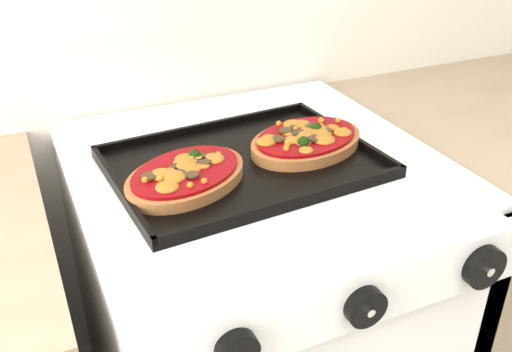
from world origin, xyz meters
name	(u,v)px	position (x,y,z in m)	size (l,w,h in m)	color
control_panel	(357,297)	(0.04, 1.39, 0.85)	(0.60, 0.02, 0.09)	white
knob_left	(237,350)	(-0.13, 1.37, 0.85)	(0.05, 0.05, 0.02)	black
knob_center	(365,307)	(0.04, 1.37, 0.85)	(0.06, 0.06, 0.02)	black
knob_right	(484,267)	(0.24, 1.37, 0.85)	(0.06, 0.06, 0.02)	black
baking_tray	(243,161)	(0.01, 1.68, 0.92)	(0.41, 0.31, 0.02)	black
pizza_left	(186,174)	(-0.10, 1.65, 0.94)	(0.21, 0.14, 0.03)	brown
pizza_right	(306,139)	(0.13, 1.68, 0.94)	(0.21, 0.15, 0.03)	brown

